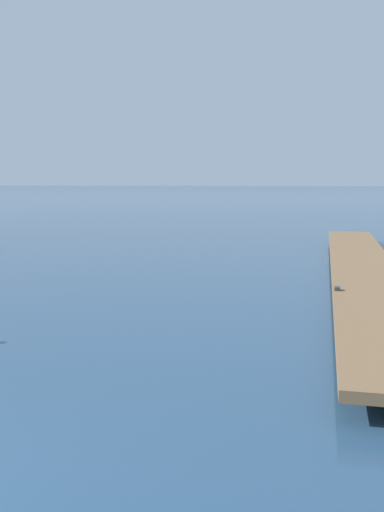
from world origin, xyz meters
TOP-DOWN VIEW (x-y plane):
  - floating_dock at (6.92, 13.23)m, footprint 3.69×21.35m

SIDE VIEW (x-z plane):
  - floating_dock at x=6.92m, z-range 0.10..0.63m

